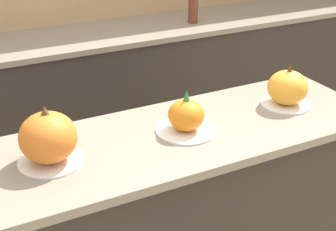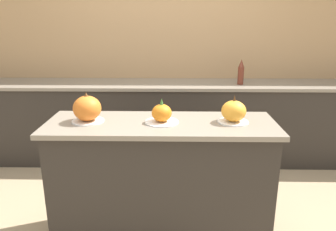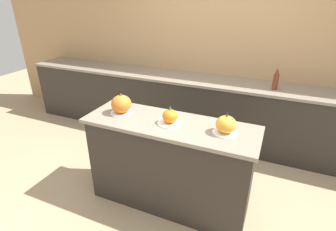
{
  "view_description": "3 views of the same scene",
  "coord_description": "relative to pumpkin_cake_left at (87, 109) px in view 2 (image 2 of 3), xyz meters",
  "views": [
    {
      "loc": [
        -0.79,
        -1.41,
        1.81
      ],
      "look_at": [
        -0.06,
        0.02,
        1.02
      ],
      "focal_mm": 50.0,
      "sensor_mm": 36.0,
      "label": 1
    },
    {
      "loc": [
        0.09,
        -2.2,
        1.66
      ],
      "look_at": [
        0.05,
        0.04,
        0.98
      ],
      "focal_mm": 35.0,
      "sensor_mm": 36.0,
      "label": 2
    },
    {
      "loc": [
        0.85,
        -1.98,
        2.03
      ],
      "look_at": [
        -0.01,
        -0.01,
        1.02
      ],
      "focal_mm": 28.0,
      "sensor_mm": 36.0,
      "label": 3
    }
  ],
  "objects": [
    {
      "name": "pumpkin_cake_center",
      "position": [
        0.53,
        -0.01,
        -0.03
      ],
      "size": [
        0.24,
        0.24,
        0.18
      ],
      "color": "white",
      "rests_on": "kitchen_island"
    },
    {
      "name": "wall_back",
      "position": [
        0.52,
        1.77,
        0.22
      ],
      "size": [
        8.0,
        0.06,
        2.5
      ],
      "color": "tan",
      "rests_on": "ground_plane"
    },
    {
      "name": "kitchen_island",
      "position": [
        0.52,
        -0.01,
        -0.56
      ],
      "size": [
        1.64,
        0.56,
        0.94
      ],
      "color": "#2D2823",
      "rests_on": "ground_plane"
    },
    {
      "name": "pumpkin_cake_right",
      "position": [
        1.04,
        0.0,
        -0.02
      ],
      "size": [
        0.22,
        0.22,
        0.2
      ],
      "color": "white",
      "rests_on": "kitchen_island"
    },
    {
      "name": "pumpkin_cake_left",
      "position": [
        0.0,
        0.0,
        0.0
      ],
      "size": [
        0.23,
        0.23,
        0.21
      ],
      "color": "white",
      "rests_on": "kitchen_island"
    },
    {
      "name": "back_counter",
      "position": [
        0.52,
        1.44,
        -0.56
      ],
      "size": [
        6.0,
        0.6,
        0.93
      ],
      "color": "#2D2823",
      "rests_on": "ground_plane"
    },
    {
      "name": "bottle_tall",
      "position": [
        1.35,
        1.38,
        0.03
      ],
      "size": [
        0.07,
        0.07,
        0.28
      ],
      "color": "maroon",
      "rests_on": "back_counter"
    }
  ]
}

